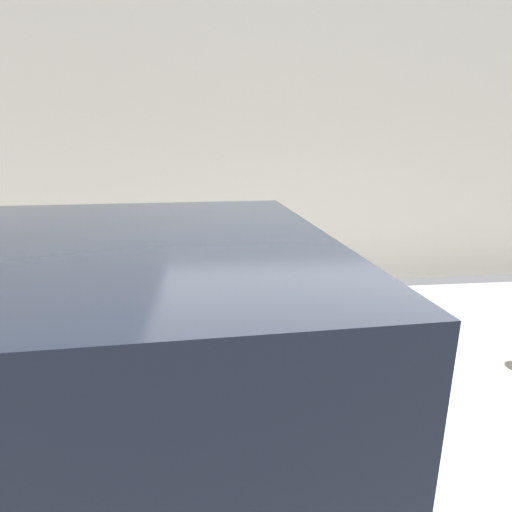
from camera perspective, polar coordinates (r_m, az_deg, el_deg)
sidewalk at (r=4.64m, az=5.54°, el=-11.77°), size 24.00×2.80×0.14m
building_facade at (r=6.39m, az=1.79°, el=16.94°), size 24.00×0.30×4.71m
parking_meter at (r=3.33m, az=0.00°, el=-2.02°), size 0.22×0.14×1.47m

